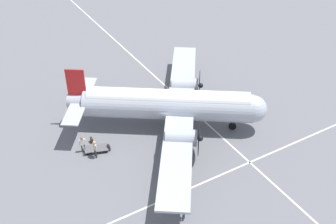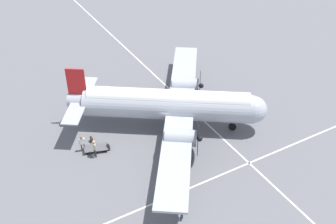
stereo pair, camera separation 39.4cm
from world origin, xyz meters
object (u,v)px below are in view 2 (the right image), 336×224
Objects in this scene: airliner_main at (173,105)px; suitcase_near_door at (108,147)px; crew_foreground at (182,210)px; ramp_agent at (82,142)px; baggage_cart at (96,148)px; passenger_boarding at (94,147)px; suitcase_upright_spare at (91,139)px.

airliner_main is 6.90m from suitcase_near_door.
crew_foreground is 11.33m from ramp_agent.
airliner_main is 38.27× the size of suitcase_near_door.
crew_foreground reaches higher than ramp_agent.
ramp_agent is 0.72× the size of baggage_cart.
airliner_main reaches higher than crew_foreground.
airliner_main reaches higher than ramp_agent.
passenger_boarding is (0.35, -7.84, -1.47)m from airliner_main.
suitcase_near_door is 1.09m from baggage_cart.
suitcase_upright_spare is (-2.03, 0.44, -0.79)m from passenger_boarding.
crew_foreground is 11.87m from suitcase_upright_spare.
suitcase_upright_spare is (-1.74, -0.89, -0.00)m from suitcase_near_door.
suitcase_near_door is at bearing -15.86° from ramp_agent.
suitcase_upright_spare is (-0.82, 1.09, -0.74)m from ramp_agent.
ramp_agent reaches higher than suitcase_upright_spare.
ramp_agent is (-1.21, -0.65, -0.05)m from passenger_boarding.
ramp_agent is 2.90× the size of suitcase_near_door.
crew_foreground is 9.98m from passenger_boarding.
suitcase_upright_spare is 0.25× the size of baggage_cart.
airliner_main is 7.93m from suitcase_upright_spare.
passenger_boarding reaches higher than baggage_cart.
suitcase_upright_spare is at bearing -153.02° from suitcase_near_door.
passenger_boarding is 1.38m from ramp_agent.
suitcase_upright_spare is (-1.68, -7.41, -2.27)m from airliner_main.
baggage_cart is (-10.29, -2.52, -0.77)m from crew_foreground.
passenger_boarding reaches higher than ramp_agent.
airliner_main is 7.85m from baggage_cart.
ramp_agent is 1.32m from baggage_cart.
passenger_boarding is at bearing -77.80° from suitcase_near_door.
baggage_cart is at bearing -4.75° from suitcase_upright_spare.
airliner_main is 11.21m from crew_foreground.
airliner_main reaches higher than suitcase_near_door.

